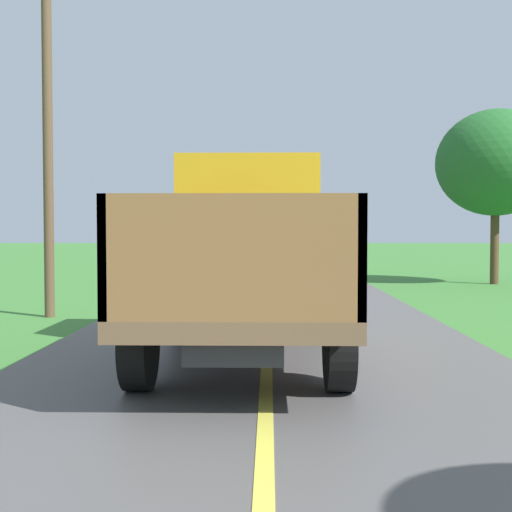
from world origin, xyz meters
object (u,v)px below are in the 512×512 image
roadside_tree_near_left (496,163)px  utility_pole_roadside (48,123)px  banana_truck_near (248,251)px  banana_truck_far (268,240)px

roadside_tree_near_left → utility_pole_roadside: bearing=-143.8°
roadside_tree_near_left → banana_truck_near: bearing=-121.4°
utility_pole_roadside → roadside_tree_near_left: size_ratio=1.26×
banana_truck_far → roadside_tree_near_left: 7.99m
banana_truck_near → banana_truck_far: size_ratio=0.99×
banana_truck_far → utility_pole_roadside: (-4.45, -9.59, 2.48)m
banana_truck_far → utility_pole_roadside: size_ratio=0.80×
banana_truck_far → roadside_tree_near_left: roadside_tree_near_left is taller
banana_truck_near → roadside_tree_near_left: (7.79, 12.77, 2.54)m
banana_truck_near → utility_pole_roadside: (-4.19, 4.01, 2.47)m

